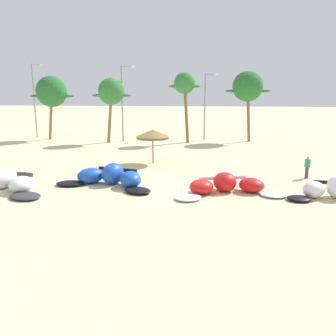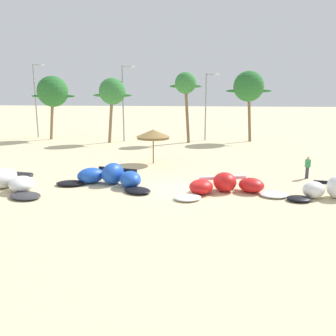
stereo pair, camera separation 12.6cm
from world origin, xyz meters
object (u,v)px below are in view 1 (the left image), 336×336
object	(u,v)px
palm_left	(111,92)
person_near_kites	(307,167)
beach_umbrella_near_van	(153,134)
lamppost_west	(35,97)
palm_leftmost	(52,92)
lamppost_west_center	(123,100)
kite_left_of_center	(227,185)
palm_left_of_gap	(185,85)
kite_left	(110,177)
lamppost_east_center	(206,103)
palm_center_left	(248,87)

from	to	relation	value
palm_left	person_near_kites	bearing A→B (deg)	-41.19
beach_umbrella_near_van	lamppost_west	distance (m)	24.76
palm_leftmost	lamppost_west	bearing A→B (deg)	150.65
beach_umbrella_near_van	palm_leftmost	distance (m)	21.31
person_near_kites	lamppost_west_center	bearing A→B (deg)	135.09
kite_left_of_center	palm_leftmost	world-z (taller)	palm_leftmost
lamppost_west_center	palm_left_of_gap	bearing A→B (deg)	-1.96
kite_left	palm_leftmost	size ratio (longest dim) A/B	0.86
lamppost_east_center	lamppost_west	bearing A→B (deg)	178.89
beach_umbrella_near_van	lamppost_west	world-z (taller)	lamppost_west
kite_left_of_center	lamppost_west	size ratio (longest dim) A/B	0.72
palm_center_left	lamppost_east_center	distance (m)	5.49
palm_left	lamppost_west	xyz separation A→B (m)	(-11.63, 3.77, -0.70)
palm_left_of_gap	palm_center_left	distance (m)	7.94
kite_left	lamppost_west	distance (m)	29.52
kite_left_of_center	lamppost_west	bearing A→B (deg)	134.73
palm_center_left	lamppost_west	world-z (taller)	lamppost_west
person_near_kites	kite_left	bearing A→B (deg)	-165.94
palm_left	palm_left_of_gap	bearing A→B (deg)	5.78
lamppost_west	kite_left	bearing A→B (deg)	-54.70
palm_left_of_gap	palm_center_left	world-z (taller)	palm_center_left
person_near_kites	palm_left	bearing A→B (deg)	138.81
palm_leftmost	palm_left_of_gap	bearing A→B (deg)	-3.56
beach_umbrella_near_van	palm_center_left	xyz separation A→B (m)	(9.53, 15.33, 4.17)
lamppost_west	beach_umbrella_near_van	bearing A→B (deg)	-41.00
person_near_kites	lamppost_west	bearing A→B (deg)	146.36
palm_left	kite_left	bearing A→B (deg)	-75.43
palm_left_of_gap	lamppost_east_center	size ratio (longest dim) A/B	1.00
person_near_kites	lamppost_west	world-z (taller)	lamppost_west
person_near_kites	lamppost_west	distance (m)	36.98
palm_left_of_gap	lamppost_west	world-z (taller)	lamppost_west
palm_leftmost	palm_left_of_gap	distance (m)	17.29
person_near_kites	lamppost_west	size ratio (longest dim) A/B	0.17
kite_left	palm_center_left	xyz separation A→B (m)	(11.27, 22.95, 6.21)
palm_left_of_gap	kite_left_of_center	bearing A→B (deg)	-79.39
lamppost_west	lamppost_west_center	distance (m)	13.05
person_near_kites	lamppost_west_center	world-z (taller)	lamppost_west_center
palm_left	lamppost_east_center	bearing A→B (deg)	16.26
kite_left	kite_left_of_center	distance (m)	7.79
beach_umbrella_near_van	lamppost_east_center	distance (m)	16.45
person_near_kites	lamppost_east_center	bearing A→B (deg)	110.77
lamppost_east_center	kite_left	bearing A→B (deg)	-104.86
palm_left_of_gap	palm_left	bearing A→B (deg)	-174.22
beach_umbrella_near_van	lamppost_west_center	xyz separation A→B (m)	(-5.78, 13.52, 2.60)
palm_left_of_gap	lamppost_west	size ratio (longest dim) A/B	0.87
palm_left	palm_center_left	distance (m)	16.75
palm_left	lamppost_west_center	world-z (taller)	lamppost_west_center
person_near_kites	palm_left_of_gap	distance (m)	21.09
lamppost_east_center	palm_leftmost	bearing A→B (deg)	-176.08
kite_left	lamppost_west_center	distance (m)	22.02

